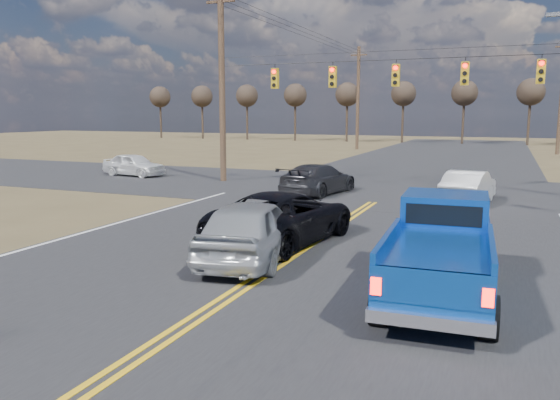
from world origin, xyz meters
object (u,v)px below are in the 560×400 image
at_px(cross_car_west, 134,165).
at_px(silver_suv, 251,229).
at_px(dgrey_car_queue, 318,179).
at_px(white_car_queue, 468,187).
at_px(black_suv, 284,217).
at_px(pickup_truck, 441,252).

bearing_deg(cross_car_west, silver_suv, -127.87).
distance_m(silver_suv, dgrey_car_queue, 11.41).
relative_size(silver_suv, cross_car_west, 1.19).
bearing_deg(cross_car_west, white_car_queue, -92.09).
height_order(black_suv, cross_car_west, black_suv).
bearing_deg(dgrey_car_queue, cross_car_west, -3.10).
distance_m(dgrey_car_queue, cross_car_west, 12.37).
xyz_separation_m(black_suv, dgrey_car_queue, (-2.03, 9.12, -0.04)).
distance_m(pickup_truck, black_suv, 5.60).
xyz_separation_m(white_car_queue, dgrey_car_queue, (-6.39, 0.18, 0.01)).
relative_size(black_suv, cross_car_west, 1.36).
bearing_deg(pickup_truck, black_suv, 142.41).
bearing_deg(black_suv, cross_car_west, -31.32).
height_order(white_car_queue, cross_car_west, white_car_queue).
distance_m(silver_suv, black_suv, 2.10).
bearing_deg(silver_suv, black_suv, -99.59).
distance_m(pickup_truck, silver_suv, 4.73).
height_order(black_suv, dgrey_car_queue, black_suv).
bearing_deg(white_car_queue, silver_suv, 76.65).
bearing_deg(pickup_truck, cross_car_west, 138.36).
relative_size(silver_suv, white_car_queue, 1.12).
height_order(black_suv, white_car_queue, black_suv).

